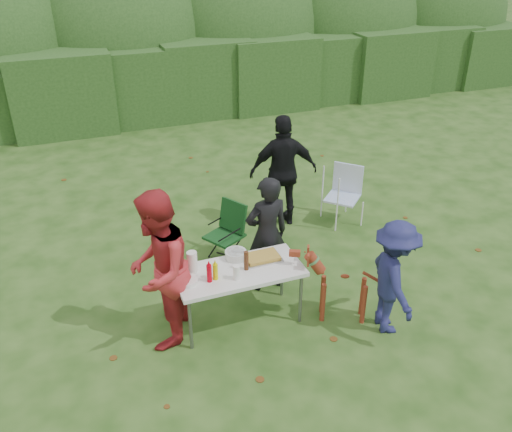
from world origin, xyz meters
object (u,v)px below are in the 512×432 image
object	(u,v)px
person_red_jacket	(158,271)
child	(393,278)
person_black_puffy	(283,171)
dog	(344,286)
ketchup_bottle	(209,273)
person_cook	(267,234)
camping_chair	(224,233)
paper_towel_roll	(192,262)
lawn_chair	(343,195)
beer_bottle	(246,261)
mustard_bottle	(215,272)
folding_table	(239,274)

from	to	relation	value
person_red_jacket	child	distance (m)	2.67
person_black_puffy	dog	world-z (taller)	person_black_puffy
dog	ketchup_bottle	bearing A→B (deg)	15.07
person_black_puffy	ketchup_bottle	xyz separation A→B (m)	(-1.84, -2.16, -0.05)
person_cook	person_red_jacket	size ratio (longest dim) A/B	0.85
camping_chair	paper_towel_roll	world-z (taller)	paper_towel_roll
lawn_chair	ketchup_bottle	world-z (taller)	ketchup_bottle
person_red_jacket	person_cook	bearing A→B (deg)	133.12
person_cook	beer_bottle	bearing A→B (deg)	46.80
person_red_jacket	camping_chair	bearing A→B (deg)	162.76
person_cook	child	xyz separation A→B (m)	(1.05, -1.29, -0.08)
mustard_bottle	paper_towel_roll	world-z (taller)	paper_towel_roll
person_red_jacket	mustard_bottle	xyz separation A→B (m)	(0.62, -0.10, -0.10)
ketchup_bottle	beer_bottle	size ratio (longest dim) A/B	0.92
paper_towel_roll	person_red_jacket	bearing A→B (deg)	-161.24
person_red_jacket	beer_bottle	world-z (taller)	person_red_jacket
child	mustard_bottle	distance (m)	2.04
person_black_puffy	lawn_chair	bearing A→B (deg)	172.78
person_black_puffy	person_red_jacket	bearing A→B (deg)	51.50
folding_table	paper_towel_roll	xyz separation A→B (m)	(-0.51, 0.16, 0.18)
person_black_puffy	beer_bottle	size ratio (longest dim) A/B	7.52
folding_table	ketchup_bottle	size ratio (longest dim) A/B	6.82
person_red_jacket	camping_chair	xyz separation A→B (m)	(1.18, 1.35, -0.52)
folding_table	beer_bottle	xyz separation A→B (m)	(0.09, -0.02, 0.17)
dog	paper_towel_roll	world-z (taller)	paper_towel_roll
folding_table	child	xyz separation A→B (m)	(1.62, -0.75, 0.03)
folding_table	person_black_puffy	world-z (taller)	person_black_puffy
folding_table	ketchup_bottle	xyz separation A→B (m)	(-0.38, -0.10, 0.16)
dog	paper_towel_roll	bearing A→B (deg)	7.69
dog	child	bearing A→B (deg)	165.12
person_red_jacket	mustard_bottle	bearing A→B (deg)	105.10
camping_chair	mustard_bottle	size ratio (longest dim) A/B	4.28
mustard_bottle	ketchup_bottle	world-z (taller)	ketchup_bottle
folding_table	dog	distance (m)	1.28
dog	paper_towel_roll	distance (m)	1.84
child	lawn_chair	bearing A→B (deg)	-4.96
camping_chair	child	bearing A→B (deg)	92.49
camping_chair	mustard_bottle	distance (m)	1.61
camping_chair	person_red_jacket	bearing A→B (deg)	18.60
camping_chair	beer_bottle	xyz separation A→B (m)	(-0.17, -1.39, 0.43)
camping_chair	beer_bottle	world-z (taller)	beer_bottle
mustard_bottle	person_red_jacket	bearing A→B (deg)	171.12
child	lawn_chair	xyz separation A→B (m)	(0.75, 2.52, -0.25)
ketchup_bottle	child	bearing A→B (deg)	-18.21
child	dog	xyz separation A→B (m)	(-0.42, 0.36, -0.26)
ketchup_bottle	paper_towel_roll	xyz separation A→B (m)	(-0.13, 0.26, 0.02)
mustard_bottle	paper_towel_roll	xyz separation A→B (m)	(-0.20, 0.24, 0.03)
child	dog	world-z (taller)	child
folding_table	camping_chair	world-z (taller)	camping_chair
dog	mustard_bottle	world-z (taller)	mustard_bottle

